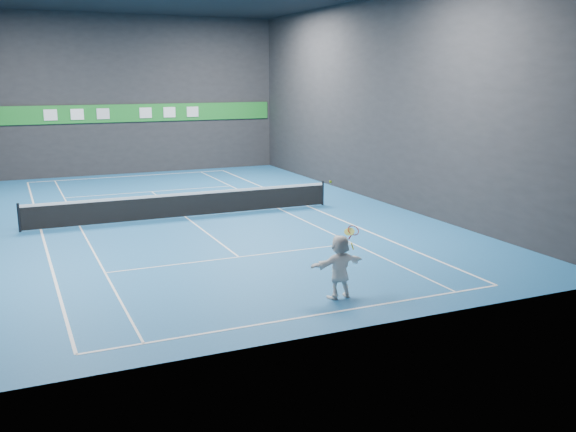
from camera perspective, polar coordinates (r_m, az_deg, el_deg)
name	(u,v)px	position (r m, az deg, el deg)	size (l,w,h in m)	color
ground	(186,217)	(26.23, -9.08, -0.10)	(26.00, 26.00, 0.00)	#1B5B96
wall_back	(123,95)	(38.36, -14.43, 10.34)	(18.00, 0.10, 9.00)	black
wall_front	(342,129)	(13.50, 4.84, 7.72)	(18.00, 0.10, 9.00)	black
wall_right	(380,101)	(29.25, 8.16, 10.10)	(0.10, 26.00, 9.00)	black
baseline_near	(316,315)	(15.48, 2.54, -8.79)	(10.98, 0.08, 0.01)	white
baseline_far	(131,176)	(37.67, -13.78, 3.46)	(10.98, 0.08, 0.01)	white
sideline_doubles_left	(41,230)	(25.44, -21.11, -1.17)	(0.08, 23.78, 0.01)	white
sideline_doubles_right	(308,206)	(28.09, 1.80, 0.88)	(0.08, 23.78, 0.01)	white
sideline_singles_left	(80,227)	(25.53, -18.02, -0.90)	(0.06, 23.78, 0.01)	white
sideline_singles_right	(279,209)	(27.53, -0.79, 0.65)	(0.06, 23.78, 0.01)	white
service_line_near	(239,257)	(20.28, -4.38, -3.65)	(8.23, 0.06, 0.01)	white
service_line_far	(152,192)	(32.35, -12.02, 2.13)	(8.23, 0.06, 0.01)	white
center_service_line	(186,217)	(26.23, -9.08, -0.10)	(0.06, 12.80, 0.01)	white
player	(340,267)	(16.43, 4.62, -4.50)	(1.54, 0.49, 1.66)	white
tennis_ball	(331,182)	(15.94, 3.80, 3.06)	(0.07, 0.07, 0.07)	#C9F829
tennis_net	(185,204)	(26.12, -9.12, 1.05)	(12.50, 0.10, 1.07)	black
sponsor_banner	(124,113)	(38.34, -14.34, 8.85)	(17.64, 0.11, 1.00)	#1B7E28
tennis_racket	(353,233)	(16.43, 5.77, -1.48)	(0.51, 0.32, 0.69)	red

